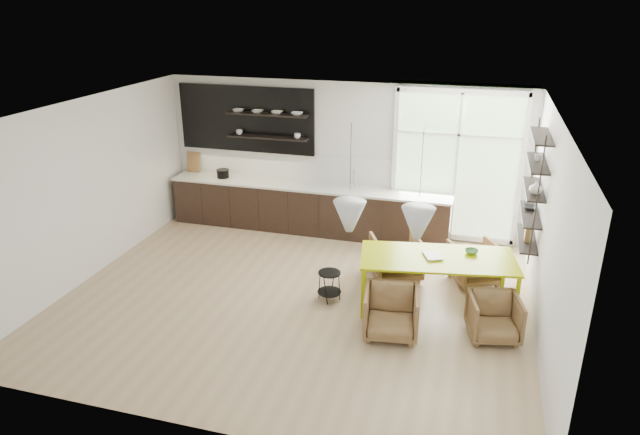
% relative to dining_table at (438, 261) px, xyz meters
% --- Properties ---
extents(room, '(7.02, 6.01, 2.91)m').
position_rel_dining_table_xyz_m(room, '(-1.52, 0.76, 0.70)').
color(room, tan).
rests_on(room, ground).
extents(kitchen_run, '(5.54, 0.69, 2.75)m').
position_rel_dining_table_xyz_m(kitchen_run, '(-2.80, 2.35, -0.16)').
color(kitchen_run, black).
rests_on(kitchen_run, ground).
extents(right_shelving, '(0.26, 1.22, 1.90)m').
position_rel_dining_table_xyz_m(right_shelving, '(1.26, 0.84, 0.89)').
color(right_shelving, black).
rests_on(right_shelving, ground).
extents(dining_table, '(2.37, 1.37, 0.82)m').
position_rel_dining_table_xyz_m(dining_table, '(0.00, 0.00, 0.00)').
color(dining_table, '#A2B301').
rests_on(dining_table, ground).
extents(armchair_back_left, '(1.01, 1.02, 0.71)m').
position_rel_dining_table_xyz_m(armchair_back_left, '(-0.72, 0.81, -0.41)').
color(armchair_back_left, brown).
rests_on(armchair_back_left, ground).
extents(armchair_back_right, '(0.98, 0.99, 0.67)m').
position_rel_dining_table_xyz_m(armchair_back_right, '(0.53, 0.99, -0.43)').
color(armchair_back_right, brown).
rests_on(armchair_back_right, ground).
extents(armchair_front_left, '(0.82, 0.84, 0.68)m').
position_rel_dining_table_xyz_m(armchair_front_left, '(-0.52, -0.93, -0.42)').
color(armchair_front_left, brown).
rests_on(armchair_front_left, ground).
extents(armchair_front_right, '(0.79, 0.81, 0.62)m').
position_rel_dining_table_xyz_m(armchair_front_right, '(0.84, -0.62, -0.45)').
color(armchair_front_right, brown).
rests_on(armchair_front_right, ground).
extents(wire_stool, '(0.37, 0.37, 0.47)m').
position_rel_dining_table_xyz_m(wire_stool, '(-1.58, -0.23, -0.46)').
color(wire_stool, black).
rests_on(wire_stool, ground).
extents(table_book, '(0.34, 0.39, 0.03)m').
position_rel_dining_table_xyz_m(table_book, '(-0.19, -0.05, 0.07)').
color(table_book, white).
rests_on(table_book, dining_table).
extents(table_bowl, '(0.22, 0.22, 0.06)m').
position_rel_dining_table_xyz_m(table_bowl, '(0.46, 0.27, 0.09)').
color(table_bowl, '#51884F').
rests_on(table_bowl, dining_table).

